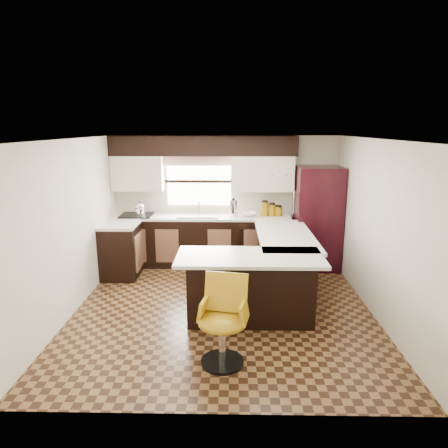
{
  "coord_description": "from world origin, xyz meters",
  "views": [
    {
      "loc": [
        0.12,
        -5.33,
        2.56
      ],
      "look_at": [
        0.01,
        0.45,
        1.14
      ],
      "focal_mm": 32.0,
      "sensor_mm": 36.0,
      "label": 1
    }
  ],
  "objects_px": {
    "peninsula_long": "(281,264)",
    "peninsula_return": "(250,289)",
    "refrigerator": "(317,218)",
    "bar_chair": "(222,323)"
  },
  "relations": [
    {
      "from": "peninsula_long",
      "to": "refrigerator",
      "type": "height_order",
      "value": "refrigerator"
    },
    {
      "from": "peninsula_long",
      "to": "peninsula_return",
      "type": "distance_m",
      "value": 1.11
    },
    {
      "from": "peninsula_return",
      "to": "refrigerator",
      "type": "xyz_separation_m",
      "value": [
        1.3,
        2.16,
        0.48
      ]
    },
    {
      "from": "peninsula_long",
      "to": "peninsula_return",
      "type": "height_order",
      "value": "same"
    },
    {
      "from": "peninsula_return",
      "to": "refrigerator",
      "type": "bearing_deg",
      "value": 58.86
    },
    {
      "from": "peninsula_long",
      "to": "refrigerator",
      "type": "relative_size",
      "value": 1.04
    },
    {
      "from": "peninsula_return",
      "to": "bar_chair",
      "type": "relative_size",
      "value": 1.67
    },
    {
      "from": "refrigerator",
      "to": "bar_chair",
      "type": "bearing_deg",
      "value": -117.41
    },
    {
      "from": "peninsula_long",
      "to": "bar_chair",
      "type": "distance_m",
      "value": 2.2
    },
    {
      "from": "peninsula_return",
      "to": "bar_chair",
      "type": "bearing_deg",
      "value": -108.79
    }
  ]
}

